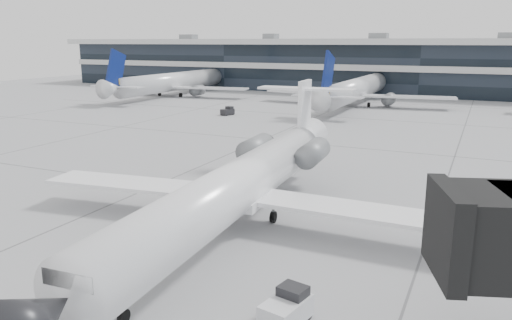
% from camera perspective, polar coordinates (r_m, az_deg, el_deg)
% --- Properties ---
extents(ground, '(220.00, 220.00, 0.00)m').
position_cam_1_polar(ground, '(33.99, 2.42, -4.92)').
color(ground, '#949497').
rests_on(ground, ground).
extents(terminal, '(170.00, 22.00, 10.00)m').
position_cam_1_polar(terminal, '(112.66, 18.88, 9.82)').
color(terminal, black).
rests_on(terminal, ground).
extents(bg_jet_left, '(32.00, 40.00, 9.60)m').
position_cam_1_polar(bg_jet_left, '(102.92, -9.16, 7.29)').
color(bg_jet_left, silver).
rests_on(bg_jet_left, ground).
extents(bg_jet_center, '(32.00, 40.00, 9.60)m').
position_cam_1_polar(bg_jet_center, '(87.88, 11.43, 6.17)').
color(bg_jet_center, silver).
rests_on(bg_jet_center, ground).
extents(regional_jet, '(26.48, 33.06, 7.63)m').
position_cam_1_polar(regional_jet, '(29.10, -1.85, -2.71)').
color(regional_jet, white).
rests_on(regional_jet, ground).
extents(ramp_worker, '(0.73, 0.49, 1.96)m').
position_cam_1_polar(ramp_worker, '(22.34, -21.88, -13.37)').
color(ramp_worker, '#E9FF1A').
rests_on(ramp_worker, ground).
extents(baggage_tug, '(1.68, 2.36, 1.37)m').
position_cam_1_polar(baggage_tug, '(20.19, 3.57, -16.55)').
color(baggage_tug, silver).
rests_on(baggage_tug, ground).
extents(traffic_cone, '(0.42, 0.42, 0.50)m').
position_cam_1_polar(traffic_cone, '(47.05, 7.53, 0.47)').
color(traffic_cone, '#FF610D').
rests_on(traffic_cone, ground).
extents(far_tug, '(1.64, 2.21, 1.26)m').
position_cam_1_polar(far_tug, '(74.46, -3.25, 5.59)').
color(far_tug, black).
rests_on(far_tug, ground).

